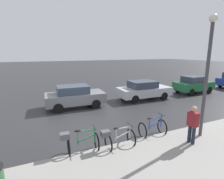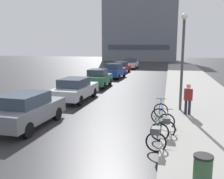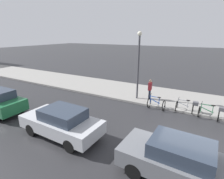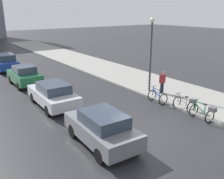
# 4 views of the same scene
# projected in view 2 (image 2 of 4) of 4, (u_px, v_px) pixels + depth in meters

# --- Properties ---
(ground_plane) EXTENTS (140.00, 140.00, 0.00)m
(ground_plane) POSITION_uv_depth(u_px,v_px,m) (74.00, 132.00, 10.55)
(ground_plane) COLOR #28282B
(sidewalk_kerb) EXTENTS (4.80, 60.00, 0.14)m
(sidewalk_kerb) POSITION_uv_depth(u_px,v_px,m) (198.00, 93.00, 18.81)
(sidewalk_kerb) COLOR gray
(sidewalk_kerb) RESTS_ON ground
(bicycle_nearest) EXTENTS (0.81, 1.43, 1.01)m
(bicycle_nearest) POSITION_uv_depth(u_px,v_px,m) (157.00, 135.00, 8.88)
(bicycle_nearest) COLOR black
(bicycle_nearest) RESTS_ON ground
(bicycle_second) EXTENTS (0.74, 1.35, 0.96)m
(bicycle_second) POSITION_uv_depth(u_px,v_px,m) (166.00, 123.00, 10.20)
(bicycle_second) COLOR black
(bicycle_second) RESTS_ON ground
(bicycle_third) EXTENTS (0.80, 1.16, 1.01)m
(bicycle_third) POSITION_uv_depth(u_px,v_px,m) (160.00, 112.00, 12.19)
(bicycle_third) COLOR black
(bicycle_third) RESTS_ON ground
(car_grey) EXTENTS (2.01, 4.09, 1.55)m
(car_grey) POSITION_uv_depth(u_px,v_px,m) (27.00, 110.00, 11.19)
(car_grey) COLOR slate
(car_grey) RESTS_ON ground
(car_silver) EXTENTS (2.00, 4.39, 1.51)m
(car_silver) POSITION_uv_depth(u_px,v_px,m) (75.00, 89.00, 16.60)
(car_silver) COLOR #B2B5BA
(car_silver) RESTS_ON ground
(car_green) EXTENTS (1.81, 3.74, 1.59)m
(car_green) POSITION_uv_depth(u_px,v_px,m) (98.00, 78.00, 22.01)
(car_green) COLOR #1E6038
(car_green) RESTS_ON ground
(car_blue) EXTENTS (2.05, 4.15, 1.66)m
(car_blue) POSITION_uv_depth(u_px,v_px,m) (114.00, 71.00, 27.93)
(car_blue) COLOR navy
(car_blue) RESTS_ON ground
(car_red) EXTENTS (1.93, 4.43, 1.47)m
(car_red) POSITION_uv_depth(u_px,v_px,m) (121.00, 67.00, 33.70)
(car_red) COLOR #AD1919
(car_red) RESTS_ON ground
(car_white) EXTENTS (2.04, 4.41, 1.65)m
(car_white) POSITION_uv_depth(u_px,v_px,m) (131.00, 63.00, 39.58)
(car_white) COLOR silver
(car_white) RESTS_ON ground
(pedestrian) EXTENTS (0.42, 0.28, 1.72)m
(pedestrian) POSITION_uv_depth(u_px,v_px,m) (188.00, 98.00, 12.67)
(pedestrian) COLOR #1E2333
(pedestrian) RESTS_ON ground
(streetlamp) EXTENTS (0.33, 0.33, 5.27)m
(streetlamp) POSITION_uv_depth(u_px,v_px,m) (183.00, 54.00, 13.24)
(streetlamp) COLOR #424247
(streetlamp) RESTS_ON ground
(trash_bin) EXTENTS (0.48, 0.48, 0.96)m
(trash_bin) POSITION_uv_depth(u_px,v_px,m) (202.00, 173.00, 6.22)
(trash_bin) COLOR #2D5133
(trash_bin) RESTS_ON ground
(building_facade_main) EXTENTS (17.17, 7.18, 18.15)m
(building_facade_main) POSITION_uv_depth(u_px,v_px,m) (140.00, 22.00, 59.38)
(building_facade_main) COLOR slate
(building_facade_main) RESTS_ON ground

